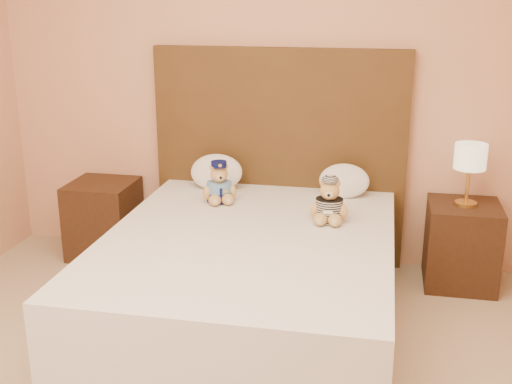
% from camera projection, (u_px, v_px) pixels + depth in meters
% --- Properties ---
extents(room_walls, '(4.04, 4.52, 2.72)m').
position_uv_depth(room_walls, '(208.00, 5.00, 2.52)').
color(room_walls, tan).
rests_on(room_walls, ground).
extents(bed, '(1.60, 2.00, 0.55)m').
position_uv_depth(bed, '(249.00, 280.00, 3.67)').
color(bed, white).
rests_on(bed, ground).
extents(headboard, '(1.75, 0.08, 1.50)m').
position_uv_depth(headboard, '(279.00, 157.00, 4.47)').
color(headboard, '#493016').
rests_on(headboard, ground).
extents(nightstand_left, '(0.45, 0.45, 0.55)m').
position_uv_depth(nightstand_left, '(104.00, 219.00, 4.66)').
color(nightstand_left, '#371E11').
rests_on(nightstand_left, ground).
extents(nightstand_right, '(0.45, 0.45, 0.55)m').
position_uv_depth(nightstand_right, '(461.00, 245.00, 4.18)').
color(nightstand_right, '#371E11').
rests_on(nightstand_right, ground).
extents(lamp, '(0.20, 0.20, 0.40)m').
position_uv_depth(lamp, '(470.00, 160.00, 4.01)').
color(lamp, gold).
rests_on(lamp, nightstand_right).
extents(teddy_police, '(0.30, 0.30, 0.27)m').
position_uv_depth(teddy_police, '(219.00, 182.00, 4.12)').
color(teddy_police, tan).
rests_on(teddy_police, bed).
extents(teddy_prisoner, '(0.24, 0.23, 0.26)m').
position_uv_depth(teddy_prisoner, '(329.00, 200.00, 3.77)').
color(teddy_prisoner, tan).
rests_on(teddy_prisoner, bed).
extents(pillow_left, '(0.36, 0.24, 0.26)m').
position_uv_depth(pillow_left, '(216.00, 170.00, 4.40)').
color(pillow_left, white).
rests_on(pillow_left, bed).
extents(pillow_right, '(0.33, 0.21, 0.23)m').
position_uv_depth(pillow_right, '(344.00, 179.00, 4.24)').
color(pillow_right, white).
rests_on(pillow_right, bed).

